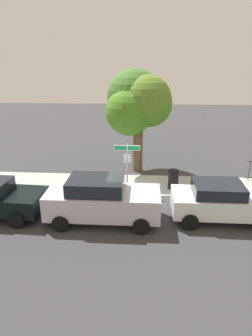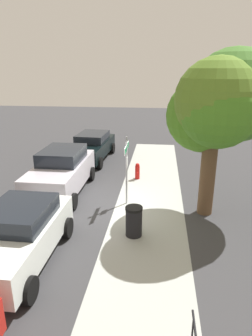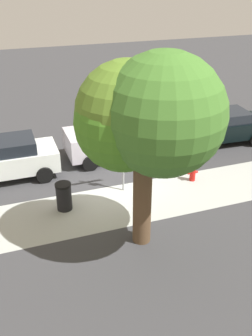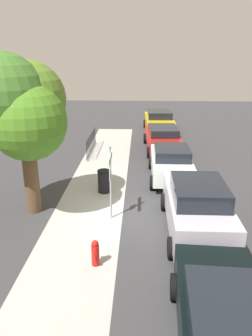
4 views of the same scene
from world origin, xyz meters
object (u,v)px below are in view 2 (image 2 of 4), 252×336
Objects in this scene: trash_bin at (134,221)px; fire_hydrant at (137,171)px; car_silver at (62,171)px; street_sign at (127,160)px; car_black at (92,146)px; shade_tree at (220,104)px; car_white at (19,235)px.

fire_hydrant is at bearing -176.61° from trash_bin.
car_silver is 3.66m from fire_hydrant.
street_sign is 0.58× the size of car_black.
street_sign is 3.09m from car_silver.
shade_tree is at bearing 77.52° from car_silver.
street_sign is 3.10m from fire_hydrant.
car_silver is at bearing -57.72° from fire_hydrant.
car_black is at bearing -158.17° from trash_bin.
car_silver reaches higher than fire_hydrant.
street_sign reaches higher than trash_bin.
street_sign is 0.47× the size of shade_tree.
trash_bin is (-1.67, 2.95, -0.33)m from car_white.
street_sign is at bearing 73.52° from car_silver.
street_sign is 0.66× the size of car_white.
fire_hydrant is at bearing 48.19° from car_black.
fire_hydrant is at bearing 175.90° from street_sign.
shade_tree reaches higher than trash_bin.
shade_tree is at bearing 122.43° from car_white.
street_sign is at bearing -98.50° from shade_tree.
car_white is (3.50, -5.58, -3.11)m from shade_tree.
car_black reaches higher than fire_hydrant.
street_sign is at bearing 28.56° from car_black.
street_sign reaches higher than car_black.
shade_tree reaches higher than car_white.
fire_hydrant is 5.07m from trash_bin.
shade_tree is at bearing 81.50° from street_sign.
car_black is (-5.64, -2.68, -0.99)m from street_sign.
car_white reaches higher than trash_bin.
shade_tree is 1.23× the size of car_black.
trash_bin is at bearing 12.24° from street_sign.
street_sign is at bearing -167.76° from trash_bin.
car_black is 1.14× the size of car_white.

